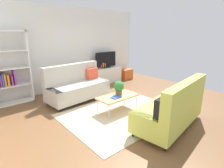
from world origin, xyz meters
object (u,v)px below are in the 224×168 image
(potted_plant, at_px, (119,87))
(vase_1, at_px, (97,67))
(couch_beige, at_px, (77,86))
(table_book_0, at_px, (116,97))
(vase_0, at_px, (93,67))
(bookshelf, at_px, (8,71))
(bottle_0, at_px, (101,67))
(storage_trunk, at_px, (126,74))
(bottle_2, at_px, (105,65))
(couch_green, at_px, (172,109))
(tv_console, at_px, (106,75))
(tv, at_px, (106,60))
(bottle_1, at_px, (103,65))
(coffee_table, at_px, (118,97))

(potted_plant, height_order, vase_1, potted_plant)
(couch_beige, relative_size, table_book_0, 8.19)
(table_book_0, relative_size, vase_0, 1.21)
(bookshelf, bearing_deg, bottle_0, -1.05)
(storage_trunk, height_order, bottle_2, bottle_2)
(couch_green, bearing_deg, bottle_0, 67.95)
(couch_beige, bearing_deg, vase_1, -150.79)
(couch_green, height_order, tv_console, couch_green)
(bottle_0, bearing_deg, potted_plant, -116.83)
(tv, relative_size, bottle_1, 4.47)
(couch_green, distance_m, table_book_0, 1.42)
(couch_beige, distance_m, tv, 2.18)
(bottle_0, xyz_separation_m, bottle_1, (0.10, 0.00, 0.04))
(bottle_0, bearing_deg, tv_console, 8.85)
(tv, xyz_separation_m, storage_trunk, (1.10, -0.08, -0.73))
(storage_trunk, bearing_deg, bookshelf, 178.52)
(tv_console, bearing_deg, bottle_0, -171.15)
(coffee_table, bearing_deg, storage_trunk, 41.27)
(couch_green, distance_m, vase_0, 3.92)
(bottle_0, bearing_deg, storage_trunk, -2.53)
(potted_plant, xyz_separation_m, bottle_1, (1.26, 2.29, 0.12))
(coffee_table, xyz_separation_m, bookshelf, (-2.04, 2.40, 0.59))
(bottle_0, bearing_deg, table_book_0, -119.72)
(couch_green, xyz_separation_m, potted_plant, (-0.21, 1.48, 0.18))
(coffee_table, xyz_separation_m, bottle_1, (1.34, 2.34, 0.36))
(potted_plant, distance_m, vase_0, 2.53)
(bookshelf, relative_size, bottle_1, 9.38)
(tv_console, bearing_deg, bottle_1, -165.87)
(tv_console, xyz_separation_m, table_book_0, (-1.64, -2.46, 0.11))
(tv, xyz_separation_m, vase_0, (-0.58, 0.07, -0.21))
(vase_1, xyz_separation_m, bottle_2, (0.35, -0.09, 0.04))
(couch_beige, relative_size, vase_1, 16.03)
(bookshelf, height_order, bottle_2, bookshelf)
(tv, bearing_deg, storage_trunk, -4.16)
(couch_green, distance_m, coffee_table, 1.45)
(couch_green, bearing_deg, tv_console, 64.52)
(couch_beige, height_order, table_book_0, couch_beige)
(bookshelf, distance_m, bottle_2, 3.49)
(tv_console, distance_m, bottle_1, 0.46)
(tv, distance_m, bottle_1, 0.26)
(potted_plant, xyz_separation_m, vase_1, (1.01, 2.38, 0.07))
(tv_console, bearing_deg, couch_green, -107.63)
(coffee_table, bearing_deg, bottle_0, 62.01)
(bookshelf, bearing_deg, bottle_1, -1.02)
(table_book_0, distance_m, vase_0, 2.74)
(storage_trunk, height_order, vase_1, vase_1)
(table_book_0, bearing_deg, bottle_0, 60.28)
(tv, relative_size, bottle_2, 5.02)
(couch_beige, relative_size, tv_console, 1.40)
(table_book_0, bearing_deg, vase_1, 63.87)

